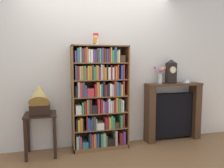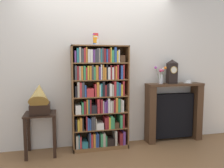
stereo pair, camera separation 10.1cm
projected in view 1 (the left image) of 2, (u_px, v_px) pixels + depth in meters
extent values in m
cube|color=brown|center=(101.00, 150.00, 3.59)|extent=(7.90, 6.40, 0.02)
cube|color=silver|center=(109.00, 68.00, 3.77)|extent=(4.90, 0.08, 2.60)
cube|color=brown|center=(73.00, 99.00, 3.46)|extent=(0.02, 0.32, 1.66)
cube|color=brown|center=(126.00, 97.00, 3.69)|extent=(0.02, 0.32, 1.66)
cube|color=brown|center=(98.00, 96.00, 3.73)|extent=(0.90, 0.01, 1.66)
cube|color=brown|center=(100.00, 46.00, 3.49)|extent=(0.90, 0.32, 0.02)
cube|color=brown|center=(100.00, 146.00, 3.66)|extent=(0.90, 0.32, 0.06)
cube|color=#B2A893|center=(77.00, 141.00, 3.52)|extent=(0.04, 0.25, 0.20)
cube|color=teal|center=(79.00, 140.00, 3.54)|extent=(0.02, 0.26, 0.21)
cube|color=#C63338|center=(80.00, 141.00, 3.53)|extent=(0.03, 0.22, 0.18)
cube|color=teal|center=(84.00, 143.00, 3.56)|extent=(0.09, 0.25, 0.10)
cube|color=black|center=(88.00, 139.00, 3.57)|extent=(0.02, 0.25, 0.23)
cube|color=#2D519E|center=(90.00, 139.00, 3.56)|extent=(0.02, 0.22, 0.24)
cube|color=#C63338|center=(91.00, 139.00, 3.60)|extent=(0.03, 0.28, 0.21)
cube|color=orange|center=(94.00, 139.00, 3.60)|extent=(0.03, 0.26, 0.21)
cube|color=#2D519E|center=(95.00, 139.00, 3.61)|extent=(0.02, 0.26, 0.21)
cube|color=#2D519E|center=(97.00, 138.00, 3.61)|extent=(0.02, 0.25, 0.22)
cube|color=black|center=(98.00, 139.00, 3.62)|extent=(0.02, 0.25, 0.21)
cube|color=#388E56|center=(101.00, 139.00, 3.61)|extent=(0.04, 0.23, 0.21)
cube|color=#B2A893|center=(103.00, 138.00, 3.63)|extent=(0.04, 0.24, 0.21)
cube|color=#388E56|center=(105.00, 139.00, 3.65)|extent=(0.02, 0.27, 0.17)
cube|color=black|center=(110.00, 141.00, 3.64)|extent=(0.12, 0.18, 0.12)
cube|color=#B2A893|center=(115.00, 136.00, 3.68)|extent=(0.03, 0.24, 0.24)
cube|color=maroon|center=(119.00, 137.00, 3.70)|extent=(0.02, 0.24, 0.19)
cube|color=maroon|center=(120.00, 137.00, 3.71)|extent=(0.02, 0.25, 0.20)
cube|color=#663884|center=(122.00, 136.00, 3.73)|extent=(0.04, 0.27, 0.21)
cube|color=brown|center=(100.00, 128.00, 3.63)|extent=(0.86, 0.30, 0.02)
cube|color=black|center=(76.00, 124.00, 3.48)|extent=(0.02, 0.22, 0.19)
cube|color=gold|center=(78.00, 124.00, 3.49)|extent=(0.03, 0.22, 0.18)
cube|color=orange|center=(81.00, 123.00, 3.50)|extent=(0.04, 0.24, 0.20)
cube|color=black|center=(82.00, 123.00, 3.53)|extent=(0.02, 0.26, 0.20)
cube|color=maroon|center=(86.00, 122.00, 3.52)|extent=(0.02, 0.23, 0.22)
cube|color=#2D519E|center=(88.00, 123.00, 3.53)|extent=(0.03, 0.24, 0.19)
cube|color=#2D519E|center=(90.00, 123.00, 3.55)|extent=(0.02, 0.25, 0.18)
cube|color=#424247|center=(91.00, 122.00, 3.56)|extent=(0.02, 0.26, 0.20)
cube|color=#424247|center=(93.00, 122.00, 3.56)|extent=(0.03, 0.23, 0.21)
cube|color=#B2A893|center=(95.00, 123.00, 3.57)|extent=(0.02, 0.25, 0.18)
cube|color=white|center=(99.00, 125.00, 3.59)|extent=(0.11, 0.23, 0.10)
cube|color=maroon|center=(105.00, 122.00, 3.61)|extent=(0.04, 0.23, 0.19)
cube|color=maroon|center=(107.00, 121.00, 3.62)|extent=(0.02, 0.24, 0.20)
cube|color=gold|center=(108.00, 121.00, 3.64)|extent=(0.03, 0.27, 0.19)
cube|color=#388E56|center=(111.00, 121.00, 3.62)|extent=(0.03, 0.21, 0.21)
cube|color=#388E56|center=(112.00, 122.00, 3.63)|extent=(0.03, 0.22, 0.18)
cube|color=#472D1C|center=(115.00, 124.00, 3.66)|extent=(0.07, 0.24, 0.10)
cube|color=#388E56|center=(119.00, 120.00, 3.69)|extent=(0.04, 0.27, 0.21)
cube|color=maroon|center=(121.00, 119.00, 3.70)|extent=(0.03, 0.27, 0.22)
cube|color=brown|center=(100.00, 112.00, 3.60)|extent=(0.86, 0.30, 0.02)
cube|color=white|center=(78.00, 109.00, 3.48)|extent=(0.09, 0.25, 0.14)
cube|color=#388E56|center=(82.00, 107.00, 3.50)|extent=(0.03, 0.26, 0.18)
cube|color=maroon|center=(84.00, 106.00, 3.51)|extent=(0.03, 0.27, 0.20)
cube|color=orange|center=(87.00, 106.00, 3.52)|extent=(0.02, 0.27, 0.22)
cube|color=teal|center=(88.00, 106.00, 3.51)|extent=(0.02, 0.24, 0.23)
cube|color=maroon|center=(90.00, 106.00, 3.51)|extent=(0.02, 0.23, 0.22)
cube|color=black|center=(93.00, 108.00, 3.54)|extent=(0.08, 0.25, 0.13)
cube|color=#C63338|center=(97.00, 105.00, 3.55)|extent=(0.04, 0.25, 0.22)
cube|color=maroon|center=(100.00, 105.00, 3.55)|extent=(0.04, 0.22, 0.22)
cube|color=#B2A893|center=(102.00, 106.00, 3.58)|extent=(0.02, 0.25, 0.19)
cube|color=#663884|center=(104.00, 106.00, 3.59)|extent=(0.03, 0.26, 0.18)
cube|color=#663884|center=(106.00, 105.00, 3.59)|extent=(0.02, 0.26, 0.20)
cube|color=white|center=(108.00, 105.00, 3.58)|extent=(0.03, 0.21, 0.23)
cube|color=white|center=(110.00, 106.00, 3.61)|extent=(0.02, 0.26, 0.19)
cube|color=#B2A893|center=(111.00, 105.00, 3.62)|extent=(0.02, 0.27, 0.19)
cube|color=maroon|center=(113.00, 105.00, 3.62)|extent=(0.03, 0.25, 0.20)
cube|color=orange|center=(115.00, 104.00, 3.61)|extent=(0.03, 0.22, 0.23)
cube|color=#388E56|center=(117.00, 104.00, 3.65)|extent=(0.03, 0.27, 0.22)
cube|color=#B2A893|center=(119.00, 104.00, 3.66)|extent=(0.02, 0.27, 0.21)
cube|color=white|center=(121.00, 105.00, 3.66)|extent=(0.02, 0.25, 0.19)
cube|color=brown|center=(100.00, 96.00, 3.57)|extent=(0.86, 0.30, 0.02)
cube|color=black|center=(76.00, 91.00, 3.42)|extent=(0.03, 0.21, 0.17)
cube|color=#B2A893|center=(78.00, 89.00, 3.45)|extent=(0.03, 0.26, 0.23)
cube|color=#C63338|center=(80.00, 89.00, 3.46)|extent=(0.03, 0.25, 0.23)
cube|color=#424247|center=(83.00, 89.00, 3.46)|extent=(0.04, 0.24, 0.23)
cube|color=#2D519E|center=(85.00, 91.00, 3.48)|extent=(0.03, 0.25, 0.18)
cube|color=#C63338|center=(90.00, 92.00, 3.48)|extent=(0.11, 0.21, 0.13)
cube|color=#C63338|center=(95.00, 90.00, 3.51)|extent=(0.03, 0.24, 0.19)
cube|color=orange|center=(97.00, 89.00, 3.54)|extent=(0.04, 0.28, 0.22)
cube|color=white|center=(99.00, 90.00, 3.52)|extent=(0.02, 0.21, 0.18)
cube|color=teal|center=(101.00, 89.00, 3.53)|extent=(0.02, 0.22, 0.20)
cube|color=black|center=(103.00, 88.00, 3.54)|extent=(0.03, 0.23, 0.23)
cube|color=maroon|center=(105.00, 90.00, 3.55)|extent=(0.03, 0.24, 0.18)
cube|color=black|center=(107.00, 89.00, 3.57)|extent=(0.03, 0.26, 0.19)
cube|color=white|center=(109.00, 89.00, 3.57)|extent=(0.04, 0.23, 0.20)
cube|color=#B2A893|center=(111.00, 90.00, 3.59)|extent=(0.02, 0.26, 0.18)
cube|color=#C63338|center=(114.00, 88.00, 3.59)|extent=(0.03, 0.23, 0.23)
cube|color=teal|center=(116.00, 88.00, 3.59)|extent=(0.04, 0.22, 0.22)
cube|color=#2D519E|center=(118.00, 89.00, 3.61)|extent=(0.03, 0.24, 0.20)
cube|color=gold|center=(120.00, 89.00, 3.62)|extent=(0.03, 0.23, 0.18)
cube|color=#C63338|center=(122.00, 88.00, 3.63)|extent=(0.02, 0.26, 0.23)
cube|color=brown|center=(100.00, 80.00, 3.55)|extent=(0.86, 0.30, 0.02)
cube|color=#424247|center=(75.00, 73.00, 3.41)|extent=(0.03, 0.25, 0.22)
cube|color=maroon|center=(77.00, 73.00, 3.43)|extent=(0.03, 0.28, 0.21)
cube|color=#B2A893|center=(79.00, 73.00, 3.44)|extent=(0.02, 0.27, 0.21)
cube|color=orange|center=(82.00, 73.00, 3.43)|extent=(0.03, 0.24, 0.21)
cube|color=#388E56|center=(84.00, 73.00, 3.45)|extent=(0.03, 0.25, 0.21)
cube|color=#C63338|center=(86.00, 73.00, 3.45)|extent=(0.02, 0.25, 0.19)
cube|color=gold|center=(88.00, 73.00, 3.46)|extent=(0.02, 0.25, 0.21)
cube|color=orange|center=(90.00, 73.00, 3.45)|extent=(0.03, 0.21, 0.21)
cube|color=#424247|center=(92.00, 72.00, 3.46)|extent=(0.02, 0.22, 0.22)
cube|color=#388E56|center=(94.00, 73.00, 3.49)|extent=(0.03, 0.27, 0.20)
cube|color=orange|center=(96.00, 72.00, 3.48)|extent=(0.04, 0.22, 0.22)
cube|color=#663884|center=(99.00, 73.00, 3.50)|extent=(0.03, 0.25, 0.20)
cube|color=white|center=(100.00, 72.00, 3.52)|extent=(0.02, 0.26, 0.23)
cube|color=orange|center=(102.00, 72.00, 3.53)|extent=(0.02, 0.27, 0.23)
cube|color=orange|center=(104.00, 73.00, 3.51)|extent=(0.04, 0.22, 0.19)
cube|color=black|center=(106.00, 72.00, 3.52)|extent=(0.02, 0.22, 0.23)
cube|color=white|center=(108.00, 73.00, 3.54)|extent=(0.04, 0.25, 0.19)
cube|color=maroon|center=(110.00, 72.00, 3.54)|extent=(0.02, 0.24, 0.22)
cube|color=white|center=(112.00, 73.00, 3.55)|extent=(0.03, 0.23, 0.19)
cube|color=maroon|center=(113.00, 72.00, 3.57)|extent=(0.02, 0.26, 0.22)
cube|color=orange|center=(115.00, 73.00, 3.56)|extent=(0.03, 0.22, 0.20)
cube|color=#C63338|center=(116.00, 72.00, 3.56)|extent=(0.02, 0.21, 0.22)
cube|color=#2D519E|center=(120.00, 72.00, 3.59)|extent=(0.03, 0.23, 0.21)
cube|color=#C63338|center=(122.00, 72.00, 3.60)|extent=(0.02, 0.25, 0.23)
cube|color=brown|center=(100.00, 63.00, 3.52)|extent=(0.86, 0.30, 0.02)
cube|color=#663884|center=(75.00, 57.00, 3.37)|extent=(0.02, 0.23, 0.17)
cube|color=teal|center=(77.00, 55.00, 3.39)|extent=(0.03, 0.25, 0.21)
cube|color=#B2A893|center=(80.00, 55.00, 3.39)|extent=(0.03, 0.24, 0.23)
cube|color=#424247|center=(82.00, 56.00, 3.40)|extent=(0.03, 0.24, 0.21)
cube|color=#C63338|center=(84.00, 55.00, 3.43)|extent=(0.02, 0.27, 0.21)
cube|color=orange|center=(86.00, 55.00, 3.42)|extent=(0.02, 0.24, 0.23)
cube|color=white|center=(88.00, 56.00, 3.44)|extent=(0.03, 0.26, 0.20)
cube|color=white|center=(91.00, 56.00, 3.43)|extent=(0.04, 0.23, 0.20)
cube|color=#663884|center=(93.00, 56.00, 3.46)|extent=(0.03, 0.27, 0.19)
cube|color=#424247|center=(95.00, 56.00, 3.45)|extent=(0.02, 0.23, 0.20)
cube|color=#424247|center=(97.00, 56.00, 3.46)|extent=(0.03, 0.23, 0.21)
cube|color=#B2A893|center=(99.00, 56.00, 3.48)|extent=(0.02, 0.26, 0.21)
cube|color=teal|center=(100.00, 56.00, 3.49)|extent=(0.02, 0.26, 0.21)
cube|color=#424247|center=(102.00, 55.00, 3.48)|extent=(0.03, 0.23, 0.22)
cube|color=maroon|center=(104.00, 56.00, 3.50)|extent=(0.03, 0.26, 0.21)
cube|color=#2D519E|center=(106.00, 56.00, 3.50)|extent=(0.02, 0.24, 0.20)
cube|color=maroon|center=(108.00, 56.00, 3.50)|extent=(0.03, 0.23, 0.20)
cube|color=gold|center=(109.00, 55.00, 3.52)|extent=(0.02, 0.26, 0.23)
cube|color=#388E56|center=(112.00, 56.00, 3.52)|extent=(0.04, 0.22, 0.19)
cube|color=#2D519E|center=(114.00, 55.00, 3.55)|extent=(0.04, 0.27, 0.23)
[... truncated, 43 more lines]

